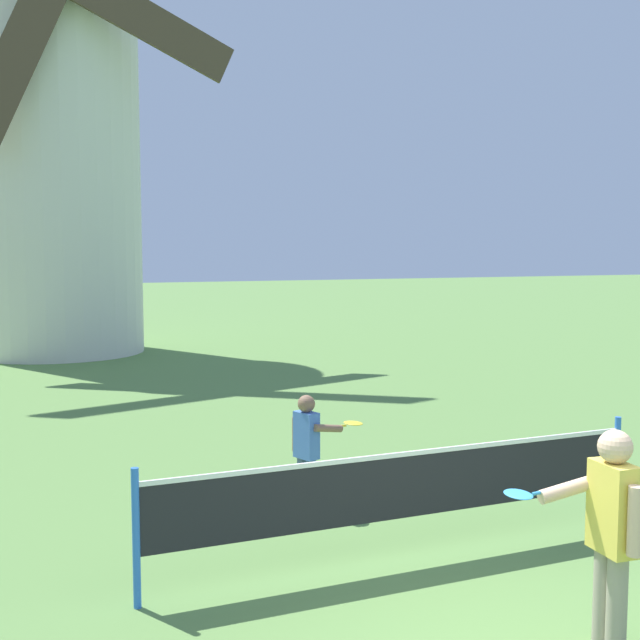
{
  "coord_description": "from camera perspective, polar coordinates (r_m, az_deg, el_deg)",
  "views": [
    {
      "loc": [
        -3.22,
        -4.02,
        2.76
      ],
      "look_at": [
        0.08,
        3.91,
        1.98
      ],
      "focal_mm": 44.31,
      "sensor_mm": 36.0,
      "label": 1
    }
  ],
  "objects": [
    {
      "name": "player_far",
      "position": [
        8.42,
        -0.84,
        -8.98
      ],
      "size": [
        0.79,
        0.4,
        1.23
      ],
      "color": "slate",
      "rests_on": "ground_plane"
    },
    {
      "name": "player_near",
      "position": [
        5.87,
        20.2,
        -13.87
      ],
      "size": [
        0.81,
        0.64,
        1.54
      ],
      "color": "#9E937F",
      "rests_on": "ground_plane"
    },
    {
      "name": "windmill",
      "position": [
        22.19,
        -18.79,
        14.09
      ],
      "size": [
        8.24,
        5.14,
        13.13
      ],
      "color": "silver",
      "rests_on": "ground_plane"
    },
    {
      "name": "tennis_net",
      "position": [
        7.1,
        6.35,
        -11.82
      ],
      "size": [
        4.77,
        0.06,
        1.1
      ],
      "color": "blue",
      "rests_on": "ground_plane"
    },
    {
      "name": "parked_car_green",
      "position": [
        31.12,
        -20.77,
        1.26
      ],
      "size": [
        4.02,
        2.23,
        1.56
      ],
      "color": "#1E6638",
      "rests_on": "ground_plane"
    }
  ]
}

